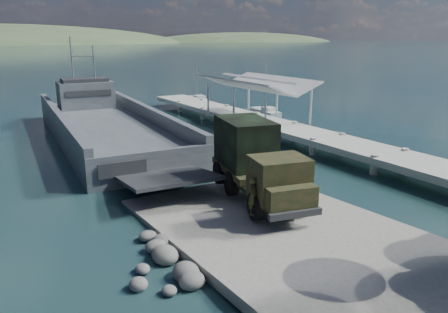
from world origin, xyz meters
TOP-DOWN VIEW (x-y plane):
  - ground at (0.00, 0.00)m, footprint 1400.00×1400.00m
  - boat_ramp at (0.00, -1.00)m, footprint 10.00×18.00m
  - shoreline_rocks at (-6.20, 0.50)m, footprint 3.20×5.60m
  - distant_headlands at (50.00, 560.00)m, footprint 1000.00×240.00m
  - pier at (13.00, 18.77)m, footprint 6.40×44.00m
  - landing_craft at (-0.91, 23.88)m, footprint 10.78×33.59m
  - military_truck at (1.33, 3.87)m, footprint 4.55×9.12m
  - soldier at (-0.84, 1.00)m, footprint 0.81×0.78m
  - sailboat_near at (19.07, 26.43)m, footprint 2.06×5.22m
  - sailboat_far at (17.03, 39.86)m, footprint 1.88×5.33m

SIDE VIEW (x-z plane):
  - ground at x=0.00m, z-range 0.00..0.00m
  - shoreline_rocks at x=-6.20m, z-range -0.45..0.45m
  - distant_headlands at x=50.00m, z-range -24.00..24.00m
  - boat_ramp at x=0.00m, z-range 0.00..0.50m
  - sailboat_near at x=19.07m, z-range -2.76..3.43m
  - sailboat_far at x=17.03m, z-range -2.85..3.53m
  - landing_craft at x=-0.91m, z-range -4.11..5.72m
  - soldier at x=-0.84m, z-range 0.50..2.36m
  - pier at x=13.00m, z-range -1.45..4.65m
  - military_truck at x=1.33m, z-range 0.49..4.56m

